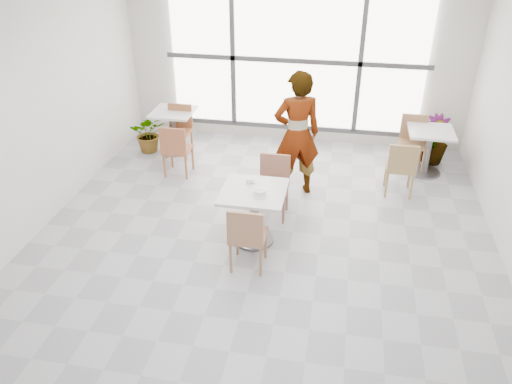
% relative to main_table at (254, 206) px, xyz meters
% --- Properties ---
extents(floor, '(7.00, 7.00, 0.00)m').
position_rel_main_table_xyz_m(floor, '(0.12, -0.16, -0.52)').
color(floor, '#9E9EA5').
rests_on(floor, ground).
extents(ceiling, '(7.00, 7.00, 0.00)m').
position_rel_main_table_xyz_m(ceiling, '(0.12, -0.16, 2.48)').
color(ceiling, white).
rests_on(ceiling, ground).
extents(wall_back, '(6.00, 0.00, 6.00)m').
position_rel_main_table_xyz_m(wall_back, '(0.12, 3.34, 0.98)').
color(wall_back, silver).
rests_on(wall_back, ground).
extents(wall_left, '(0.00, 7.00, 7.00)m').
position_rel_main_table_xyz_m(wall_left, '(-2.88, -0.16, 0.98)').
color(wall_left, silver).
rests_on(wall_left, ground).
extents(window, '(4.60, 0.07, 2.52)m').
position_rel_main_table_xyz_m(window, '(0.12, 3.28, 0.98)').
color(window, white).
rests_on(window, ground).
extents(main_table, '(0.80, 0.80, 0.75)m').
position_rel_main_table_xyz_m(main_table, '(0.00, 0.00, 0.00)').
color(main_table, silver).
rests_on(main_table, ground).
extents(chair_near, '(0.42, 0.42, 0.87)m').
position_rel_main_table_xyz_m(chair_near, '(0.04, -0.61, -0.02)').
color(chair_near, '#A26F51').
rests_on(chair_near, ground).
extents(chair_far, '(0.42, 0.42, 0.87)m').
position_rel_main_table_xyz_m(chair_far, '(0.15, 0.72, -0.02)').
color(chair_far, '#905C48').
rests_on(chair_far, ground).
extents(oatmeal_bowl, '(0.21, 0.21, 0.09)m').
position_rel_main_table_xyz_m(oatmeal_bowl, '(0.10, -0.11, 0.27)').
color(oatmeal_bowl, white).
rests_on(oatmeal_bowl, main_table).
extents(coffee_cup, '(0.16, 0.13, 0.07)m').
position_rel_main_table_xyz_m(coffee_cup, '(-0.08, 0.17, 0.26)').
color(coffee_cup, silver).
rests_on(coffee_cup, main_table).
extents(person, '(0.80, 0.66, 1.89)m').
position_rel_main_table_xyz_m(person, '(0.38, 1.39, 0.42)').
color(person, black).
rests_on(person, ground).
extents(bg_table_left, '(0.70, 0.70, 0.75)m').
position_rel_main_table_xyz_m(bg_table_left, '(-1.88, 2.45, -0.04)').
color(bg_table_left, silver).
rests_on(bg_table_left, ground).
extents(bg_table_right, '(0.70, 0.70, 0.75)m').
position_rel_main_table_xyz_m(bg_table_right, '(2.40, 2.38, -0.04)').
color(bg_table_right, silver).
rests_on(bg_table_right, ground).
extents(bg_chair_left_near, '(0.42, 0.42, 0.87)m').
position_rel_main_table_xyz_m(bg_chair_left_near, '(-1.55, 1.55, -0.02)').
color(bg_chair_left_near, '#A25A39').
rests_on(bg_chair_left_near, ground).
extents(bg_chair_left_far, '(0.42, 0.42, 0.87)m').
position_rel_main_table_xyz_m(bg_chair_left_far, '(-1.77, 2.39, -0.02)').
color(bg_chair_left_far, '#9C5B36').
rests_on(bg_chair_left_far, ground).
extents(bg_chair_right_near, '(0.42, 0.42, 0.87)m').
position_rel_main_table_xyz_m(bg_chair_right_near, '(1.92, 1.55, -0.02)').
color(bg_chair_right_near, '#A18250').
rests_on(bg_chair_right_near, ground).
extents(bg_chair_right_far, '(0.42, 0.42, 0.87)m').
position_rel_main_table_xyz_m(bg_chair_right_far, '(2.17, 2.61, -0.02)').
color(bg_chair_right_far, '#9A6E4B').
rests_on(bg_chair_right_far, ground).
extents(plant_left, '(0.73, 0.68, 0.68)m').
position_rel_main_table_xyz_m(plant_left, '(-2.32, 2.37, -0.18)').
color(plant_left, '#3D743B').
rests_on(plant_left, ground).
extents(plant_right, '(0.52, 0.52, 0.83)m').
position_rel_main_table_xyz_m(plant_right, '(2.55, 2.81, -0.11)').
color(plant_right, '#4E894C').
rests_on(plant_right, ground).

